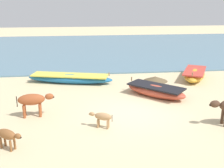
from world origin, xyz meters
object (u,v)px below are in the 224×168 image
fishing_boat_0 (195,74)px  fishing_boat_1 (156,90)px  calf_far_brown (8,135)px  calf_near_tan (102,117)px  fishing_boat_4 (70,78)px  cow_second_adult_rust (33,100)px

fishing_boat_0 → fishing_boat_1: bearing=-20.4°
fishing_boat_0 → calf_far_brown: fishing_boat_0 is taller
fishing_boat_1 → calf_near_tan: bearing=91.1°
calf_far_brown → fishing_boat_1: bearing=70.4°
fishing_boat_4 → cow_second_adult_rust: cow_second_adult_rust is taller
fishing_boat_1 → cow_second_adult_rust: (-5.64, -1.83, 0.40)m
fishing_boat_0 → fishing_boat_4: fishing_boat_0 is taller
fishing_boat_0 → fishing_boat_4: size_ratio=0.65×
calf_near_tan → fishing_boat_4: bearing=-54.1°
fishing_boat_1 → cow_second_adult_rust: size_ratio=2.02×
calf_far_brown → cow_second_adult_rust: 2.60m
fishing_boat_0 → fishing_boat_4: 7.49m
cow_second_adult_rust → calf_far_brown: bearing=-103.1°
fishing_boat_4 → calf_near_tan: fishing_boat_4 is taller
fishing_boat_0 → fishing_boat_4: bearing=-61.9°
fishing_boat_1 → calf_far_brown: fishing_boat_1 is taller
fishing_boat_1 → calf_far_brown: (-6.03, -4.39, 0.19)m
calf_far_brown → calf_near_tan: bearing=55.4°
calf_near_tan → cow_second_adult_rust: cow_second_adult_rust is taller
fishing_boat_1 → fishing_boat_0: bearing=-95.6°
fishing_boat_0 → calf_near_tan: size_ratio=3.74×
cow_second_adult_rust → fishing_boat_0: bearing=23.0°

